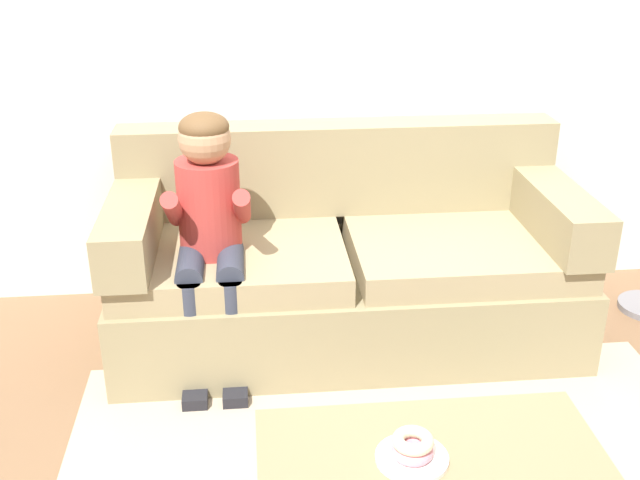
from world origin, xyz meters
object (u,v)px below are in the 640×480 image
at_px(coffee_table, 434,471).
at_px(donut, 412,451).
at_px(toy_controller, 503,433).
at_px(couch, 345,266).
at_px(person_child, 209,221).

relative_size(coffee_table, donut, 8.39).
height_order(donut, toy_controller, donut).
height_order(coffee_table, toy_controller, coffee_table).
bearing_deg(donut, coffee_table, -2.82).
relative_size(couch, coffee_table, 2.02).
bearing_deg(couch, donut, -89.52).
bearing_deg(toy_controller, couch, 148.02).
bearing_deg(toy_controller, person_child, 177.10).
bearing_deg(coffee_table, donut, 177.18).
distance_m(person_child, toy_controller, 1.41).
distance_m(coffee_table, person_child, 1.40).
bearing_deg(coffee_table, toy_controller, 53.03).
xyz_separation_m(coffee_table, toy_controller, (0.42, 0.55, -0.33)).
xyz_separation_m(person_child, toy_controller, (1.08, -0.64, -0.65)).
relative_size(coffee_table, person_child, 0.91).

